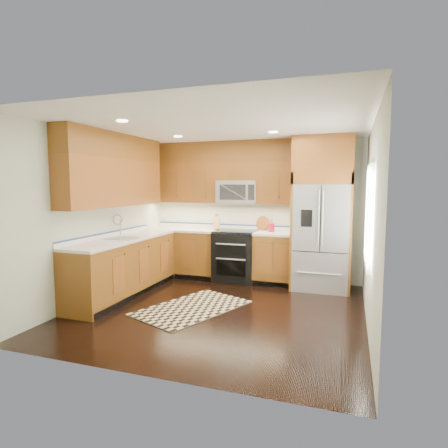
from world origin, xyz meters
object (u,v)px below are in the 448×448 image
(refrigerator, at_px, (322,214))
(range, at_px, (236,256))
(utensil_crock, at_px, (271,226))
(rug, at_px, (192,308))
(knife_block, at_px, (217,223))

(refrigerator, bearing_deg, range, 178.60)
(range, relative_size, utensil_crock, 2.92)
(range, bearing_deg, utensil_crock, 6.22)
(utensil_crock, bearing_deg, rug, -113.80)
(refrigerator, height_order, rug, refrigerator)
(refrigerator, bearing_deg, rug, -135.07)
(range, xyz_separation_m, refrigerator, (1.55, -0.04, 0.83))
(refrigerator, height_order, knife_block, refrigerator)
(knife_block, relative_size, utensil_crock, 0.92)
(range, bearing_deg, rug, -94.75)
(range, height_order, rug, range)
(refrigerator, relative_size, utensil_crock, 8.05)
(refrigerator, bearing_deg, knife_block, 174.48)
(knife_block, xyz_separation_m, utensil_crock, (1.09, -0.08, -0.01))
(rug, height_order, utensil_crock, utensil_crock)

